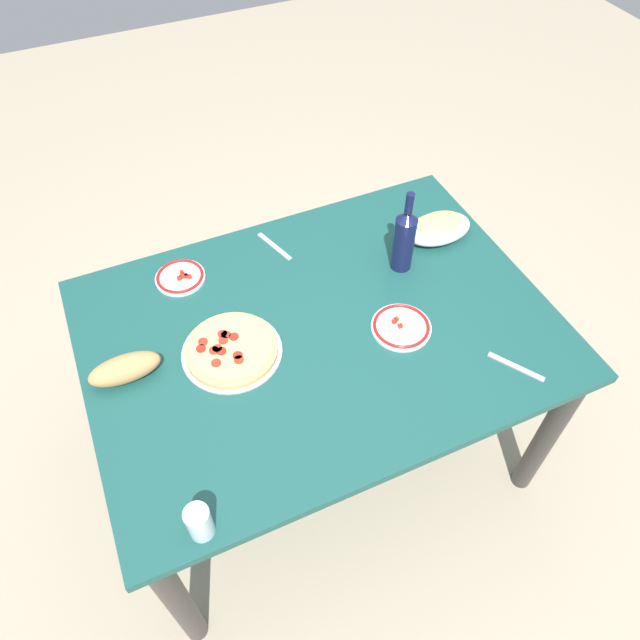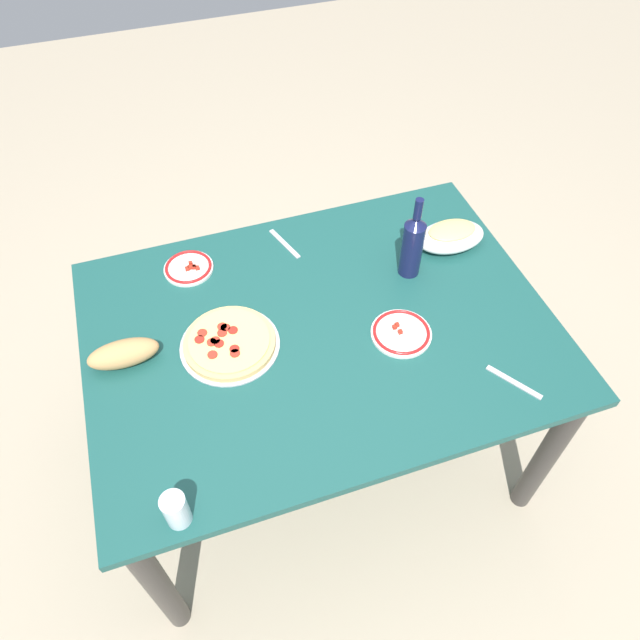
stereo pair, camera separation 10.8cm
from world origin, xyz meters
name	(u,v)px [view 1 (the left image)]	position (x,y,z in m)	size (l,w,h in m)	color
ground_plane	(320,444)	(0.00, 0.00, 0.00)	(8.00, 8.00, 0.00)	tan
dining_table	(320,347)	(0.00, 0.00, 0.65)	(1.41, 1.03, 0.75)	#194C47
pepperoni_pizza	(231,350)	(-0.28, 0.01, 0.77)	(0.30, 0.30, 0.03)	#B7B7BC
baked_pasta_dish	(438,227)	(0.54, 0.21, 0.80)	(0.24, 0.15, 0.08)	white
wine_bottle	(404,239)	(0.35, 0.13, 0.87)	(0.07, 0.07, 0.30)	#141942
water_glass	(199,522)	(-0.51, -0.46, 0.81)	(0.06, 0.06, 0.11)	silver
side_plate_near	(401,327)	(0.22, -0.11, 0.76)	(0.18, 0.18, 0.02)	white
side_plate_far	(180,277)	(-0.34, 0.37, 0.76)	(0.16, 0.16, 0.02)	white
bread_loaf	(125,369)	(-0.58, 0.05, 0.79)	(0.20, 0.09, 0.08)	tan
fork_left	(274,247)	(0.00, 0.39, 0.76)	(0.17, 0.02, 0.01)	#B7B7BC
fork_right	(516,367)	(0.46, -0.37, 0.76)	(0.17, 0.02, 0.01)	#B7B7BC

